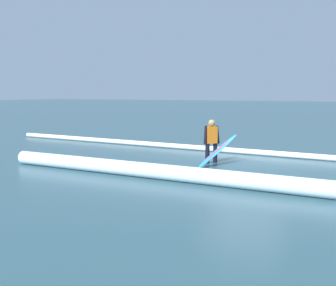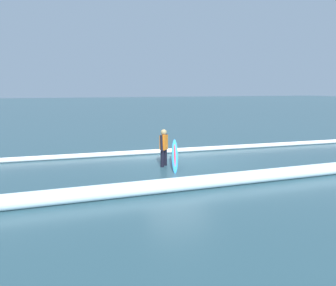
% 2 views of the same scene
% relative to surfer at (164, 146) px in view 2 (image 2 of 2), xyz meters
% --- Properties ---
extents(ground_plane, '(197.19, 197.19, 0.00)m').
position_rel_surfer_xyz_m(ground_plane, '(-0.89, -0.71, -0.78)').
color(ground_plane, '#2D505C').
extents(surfer, '(0.37, 0.52, 1.40)m').
position_rel_surfer_xyz_m(surfer, '(0.00, 0.00, 0.00)').
color(surfer, black).
rests_on(surfer, ground_plane).
extents(surfboard, '(0.83, 1.80, 0.95)m').
position_rel_surfer_xyz_m(surfboard, '(-0.33, 0.29, -0.33)').
color(surfboard, '#268CE5').
rests_on(surfboard, ground_plane).
extents(wave_crest_foreground, '(24.57, 1.42, 0.20)m').
position_rel_surfer_xyz_m(wave_crest_foreground, '(-0.97, -2.30, -0.68)').
color(wave_crest_foreground, white).
rests_on(wave_crest_foreground, ground_plane).
extents(wave_crest_midground, '(15.99, 0.52, 0.41)m').
position_rel_surfer_xyz_m(wave_crest_midground, '(-2.73, 3.02, -0.58)').
color(wave_crest_midground, white).
rests_on(wave_crest_midground, ground_plane).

